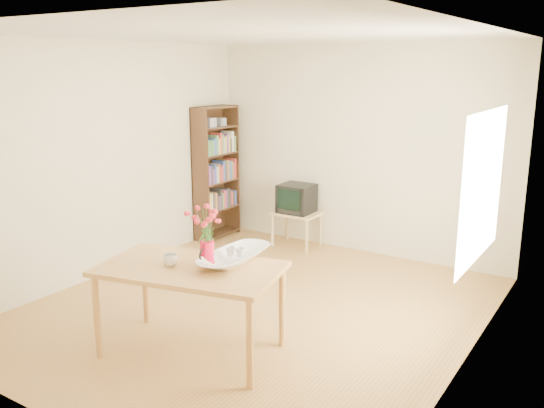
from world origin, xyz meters
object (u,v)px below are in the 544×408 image
Objects in this scene: pitcher at (207,254)px; television at (297,198)px; mug at (171,260)px; bowl at (234,233)px; table at (190,276)px.

pitcher is 0.49× the size of television.
bowl reaches higher than mug.
table is 0.49m from bowl.
pitcher reaches higher than television.
television is at bearing -117.73° from mug.
table is at bearing 164.32° from mug.
television is (-0.83, 2.85, -0.19)m from pitcher.
bowl reaches higher than television.
table is at bearing -76.39° from television.
pitcher is at bearing -74.26° from television.
television is at bearing 96.06° from pitcher.
bowl is at bearing 39.14° from table.
table is 3.75× the size of television.
bowl is 2.88m from television.
mug is (-0.15, -0.06, 0.13)m from table.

